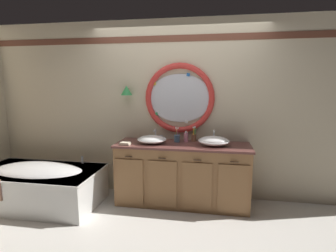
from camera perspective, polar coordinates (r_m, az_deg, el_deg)
The scene contains 12 objects.
ground_plane at distance 3.68m, azimuth 0.73°, elevation -18.06°, with size 14.00×14.00×0.00m, color silver.
back_wall_assembly at distance 3.87m, azimuth 2.16°, elevation 3.73°, with size 6.40×0.26×2.60m.
vanity_counter at distance 3.73m, azimuth 3.11°, elevation -10.40°, with size 1.86×0.61×0.86m.
bathtub at distance 4.16m, azimuth -26.51°, elevation -11.13°, with size 1.72×0.94×0.61m.
sink_basin_left at distance 3.65m, azimuth -3.56°, elevation -2.94°, with size 0.41×0.41×0.11m.
sink_basin_right at distance 3.55m, azimuth 10.02°, elevation -3.25°, with size 0.42×0.42×0.13m.
faucet_set_left at distance 3.86m, azimuth -2.78°, elevation -2.10°, with size 0.23×0.14×0.16m.
faucet_set_right at distance 3.77m, azimuth 10.02°, elevation -2.44°, with size 0.24×0.15×0.18m.
toothbrush_holder_left at distance 3.73m, azimuth 1.99°, elevation -2.62°, with size 0.09×0.09×0.22m.
toothbrush_holder_right at distance 3.78m, azimuth 5.68°, elevation -2.40°, with size 0.08×0.08×0.22m.
soap_dispenser at distance 3.73m, azimuth 3.99°, elevation -2.44°, with size 0.06×0.07×0.16m.
folded_hand_towel at distance 3.61m, azimuth -9.37°, elevation -3.82°, with size 0.14×0.11×0.03m.
Camera 1 is at (0.52, -3.23, 1.70)m, focal length 27.78 mm.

